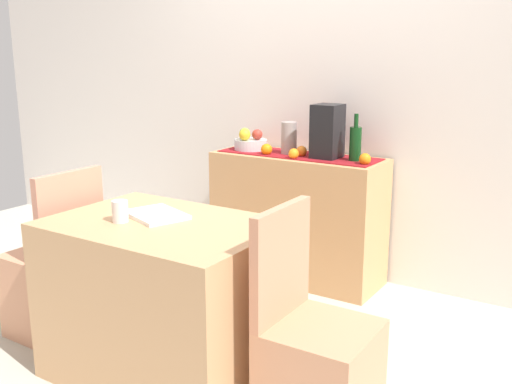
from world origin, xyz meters
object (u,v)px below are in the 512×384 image
at_px(wine_bottle, 355,143).
at_px(coffee_maker, 327,132).
at_px(ceramic_vase, 289,138).
at_px(sideboard_console, 297,217).
at_px(fruit_bowl, 251,144).
at_px(chair_by_corner, 316,369).
at_px(coffee_cup, 120,211).
at_px(chair_near_window, 56,286).
at_px(dining_table, 166,300).
at_px(open_book, 156,215).

height_order(wine_bottle, coffee_maker, coffee_maker).
distance_m(wine_bottle, ceramic_vase, 0.46).
xyz_separation_m(sideboard_console, wine_bottle, (0.39, -0.00, 0.52)).
bearing_deg(fruit_bowl, chair_by_corner, -48.86).
bearing_deg(fruit_bowl, coffee_maker, 0.00).
bearing_deg(wine_bottle, ceramic_vase, 180.00).
xyz_separation_m(coffee_cup, chair_by_corner, (0.93, 0.10, -0.52)).
bearing_deg(coffee_maker, fruit_bowl, 180.00).
xyz_separation_m(wine_bottle, coffee_maker, (-0.19, 0.00, 0.06)).
bearing_deg(chair_near_window, fruit_bowl, 77.19).
bearing_deg(dining_table, sideboard_console, 93.64).
relative_size(open_book, chair_by_corner, 0.31).
distance_m(dining_table, chair_by_corner, 0.78).
relative_size(sideboard_console, fruit_bowl, 5.08).
bearing_deg(ceramic_vase, fruit_bowl, 180.00).
bearing_deg(ceramic_vase, open_book, -86.86).
xyz_separation_m(fruit_bowl, coffee_cup, (0.29, -1.50, -0.07)).
bearing_deg(wine_bottle, sideboard_console, 180.00).
bearing_deg(open_book, fruit_bowl, 125.51).
relative_size(fruit_bowl, chair_near_window, 0.24).
bearing_deg(ceramic_vase, coffee_cup, -90.05).
distance_m(ceramic_vase, chair_near_window, 1.66).
height_order(wine_bottle, chair_by_corner, wine_bottle).
height_order(sideboard_console, coffee_maker, coffee_maker).
relative_size(wine_bottle, dining_table, 0.29).
bearing_deg(wine_bottle, chair_near_window, -127.42).
relative_size(fruit_bowl, open_book, 0.79).
relative_size(wine_bottle, coffee_maker, 0.86).
bearing_deg(dining_table, fruit_bowl, 107.91).
distance_m(sideboard_console, fruit_bowl, 0.58).
distance_m(sideboard_console, open_book, 1.39).
distance_m(sideboard_console, coffee_cup, 1.54).
relative_size(open_book, coffee_cup, 2.90).
height_order(wine_bottle, open_book, wine_bottle).
relative_size(ceramic_vase, chair_by_corner, 0.23).
distance_m(wine_bottle, chair_near_window, 1.88).
distance_m(ceramic_vase, coffee_cup, 1.50).
xyz_separation_m(coffee_maker, chair_by_corner, (0.66, -1.40, -0.72)).
relative_size(ceramic_vase, chair_near_window, 0.23).
distance_m(dining_table, open_book, 0.39).
height_order(ceramic_vase, open_book, ceramic_vase).
relative_size(ceramic_vase, dining_table, 0.21).
xyz_separation_m(ceramic_vase, chair_near_window, (-0.61, -1.40, -0.66)).
bearing_deg(coffee_maker, ceramic_vase, 180.00).
relative_size(wine_bottle, coffee_cup, 2.99).
relative_size(sideboard_console, dining_table, 1.10).
xyz_separation_m(wine_bottle, chair_by_corner, (0.47, -1.40, -0.67)).
height_order(dining_table, coffee_cup, coffee_cup).
xyz_separation_m(open_book, chair_by_corner, (0.85, -0.05, -0.48)).
distance_m(fruit_bowl, ceramic_vase, 0.30).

